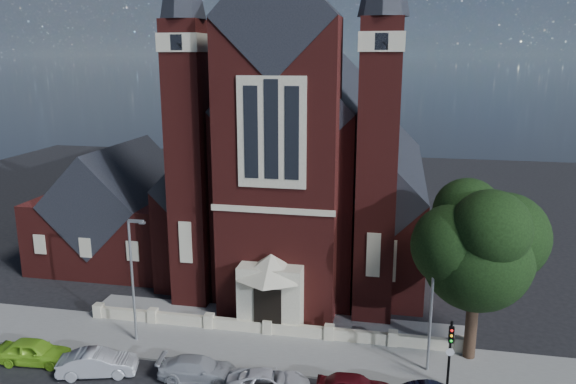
# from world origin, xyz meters

# --- Properties ---
(ground) EXTENTS (120.00, 120.00, 0.00)m
(ground) POSITION_xyz_m (0.00, 15.00, 0.00)
(ground) COLOR black
(ground) RESTS_ON ground
(pavement_strip) EXTENTS (60.00, 5.00, 0.12)m
(pavement_strip) POSITION_xyz_m (0.00, 4.50, 0.00)
(pavement_strip) COLOR slate
(pavement_strip) RESTS_ON ground
(forecourt_paving) EXTENTS (26.00, 3.00, 0.14)m
(forecourt_paving) POSITION_xyz_m (0.00, 8.50, 0.00)
(forecourt_paving) COLOR slate
(forecourt_paving) RESTS_ON ground
(forecourt_wall) EXTENTS (24.00, 0.40, 0.90)m
(forecourt_wall) POSITION_xyz_m (0.00, 6.50, 0.00)
(forecourt_wall) COLOR #BAB093
(forecourt_wall) RESTS_ON ground
(church) EXTENTS (20.01, 34.90, 29.20)m
(church) POSITION_xyz_m (-0.00, 22.94, 8.19)
(church) COLOR #511815
(church) RESTS_ON ground
(parish_hall) EXTENTS (12.00, 12.20, 10.24)m
(parish_hall) POSITION_xyz_m (-16.00, 18.00, 4.01)
(parish_hall) COLOR #511815
(parish_hall) RESTS_ON ground
(street_tree) EXTENTS (6.40, 6.60, 10.70)m
(street_tree) POSITION_xyz_m (12.60, 5.71, 6.96)
(street_tree) COLOR black
(street_tree) RESTS_ON ground
(street_lamp_left) EXTENTS (1.16, 0.22, 8.09)m
(street_lamp_left) POSITION_xyz_m (-7.91, 4.00, 4.60)
(street_lamp_left) COLOR gray
(street_lamp_left) RESTS_ON ground
(street_lamp_right) EXTENTS (1.16, 0.22, 8.09)m
(street_lamp_right) POSITION_xyz_m (10.09, 4.00, 4.60)
(street_lamp_right) COLOR gray
(street_lamp_right) RESTS_ON ground
(traffic_signal) EXTENTS (0.28, 0.42, 4.00)m
(traffic_signal) POSITION_xyz_m (11.00, 2.43, 2.58)
(traffic_signal) COLOR black
(traffic_signal) RESTS_ON ground
(car_lime_van) EXTENTS (4.41, 2.06, 1.46)m
(car_lime_van) POSITION_xyz_m (-12.74, 0.44, 0.73)
(car_lime_van) COLOR #8BD029
(car_lime_van) RESTS_ON ground
(car_silver_a) EXTENTS (4.61, 2.69, 1.44)m
(car_silver_a) POSITION_xyz_m (-8.39, 0.02, 0.72)
(car_silver_a) COLOR #9FA2A6
(car_silver_a) RESTS_ON ground
(car_silver_b) EXTENTS (4.64, 2.28, 1.30)m
(car_silver_b) POSITION_xyz_m (-2.63, 0.67, 0.65)
(car_silver_b) COLOR #A8ABB0
(car_silver_b) RESTS_ON ground
(car_white_suv) EXTENTS (4.77, 2.73, 1.25)m
(car_white_suv) POSITION_xyz_m (1.53, 0.17, 0.63)
(car_white_suv) COLOR silver
(car_white_suv) RESTS_ON ground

